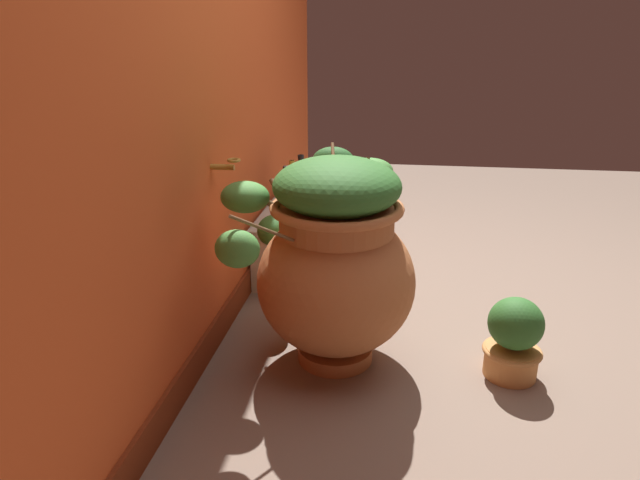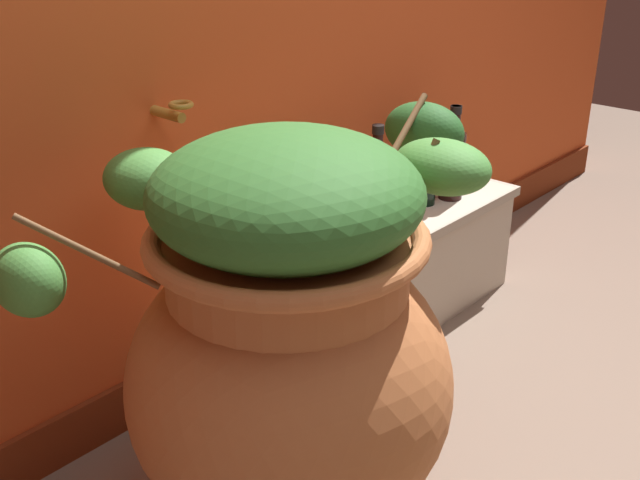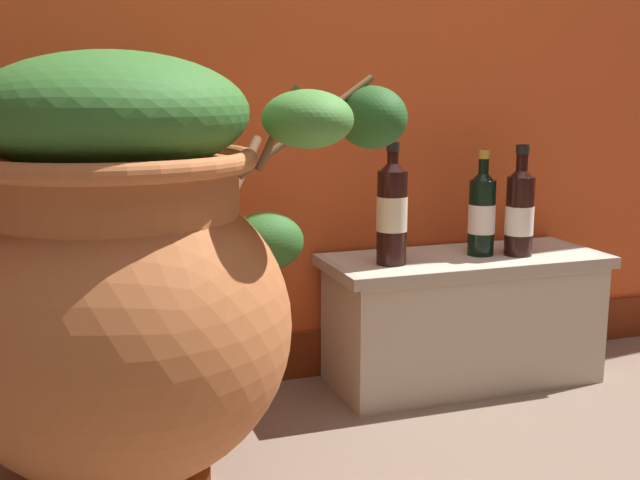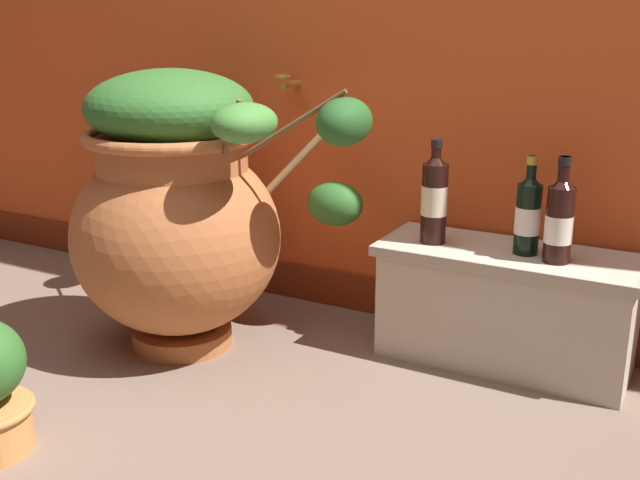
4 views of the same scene
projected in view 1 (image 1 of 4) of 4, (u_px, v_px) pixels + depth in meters
ground_plane at (461, 322)px, 2.68m from camera, size 7.00×7.00×0.00m
back_wall at (201, 36)px, 2.39m from camera, size 4.40×0.33×2.60m
terracotta_urn at (334, 259)px, 2.24m from camera, size 1.02×0.77×0.87m
stone_ledge at (291, 238)px, 3.23m from camera, size 0.77×0.31×0.35m
wine_bottle_left at (287, 198)px, 2.91m from camera, size 0.08×0.08×0.31m
wine_bottle_middle at (301, 184)px, 3.26m from camera, size 0.08×0.08×0.30m
wine_bottle_right at (292, 189)px, 3.17m from camera, size 0.07×0.07×0.29m
potted_shrub at (514, 338)px, 2.21m from camera, size 0.23×0.23×0.34m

